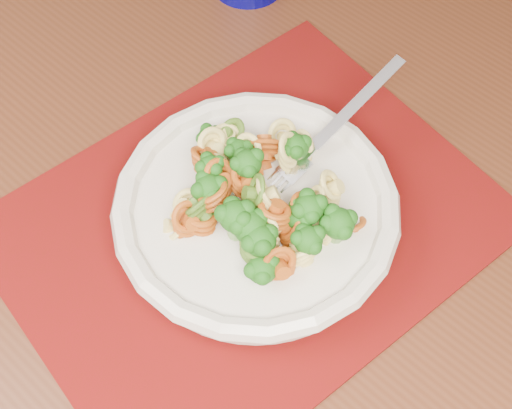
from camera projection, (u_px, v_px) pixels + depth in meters
name	position (u px, v px, depth m)	size (l,w,h in m)	color
dining_table	(127.00, 251.00, 0.73)	(1.84, 1.57, 0.76)	#492414
placemat	(248.00, 224.00, 0.64)	(0.42, 0.33, 0.00)	#5D040B
pasta_bowl	(256.00, 211.00, 0.62)	(0.25, 0.25, 0.05)	beige
pasta_broccoli_heap	(256.00, 201.00, 0.60)	(0.21, 0.21, 0.06)	#F1E077
fork	(294.00, 167.00, 0.62)	(0.19, 0.02, 0.01)	silver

